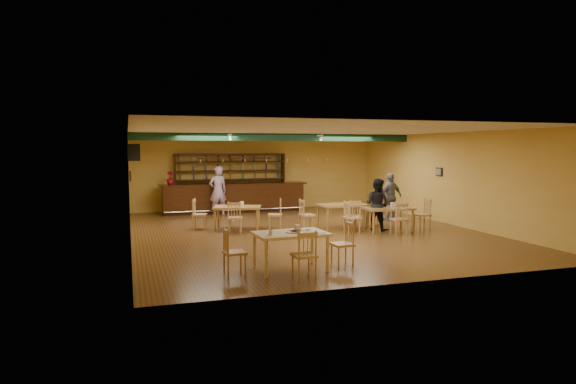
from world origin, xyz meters
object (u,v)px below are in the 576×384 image
object	(u,v)px
bar_counter	(234,198)
dining_table_d	(388,219)
patron_right_a	(377,204)
patron_bar	(218,191)
near_table	(291,251)
dining_table_b	(342,216)
dining_table_a	(237,218)

from	to	relation	value
bar_counter	dining_table_d	world-z (taller)	bar_counter
dining_table_d	patron_right_a	size ratio (longest dim) A/B	0.91
bar_counter	patron_bar	xyz separation A→B (m)	(-0.77, -0.83, 0.35)
bar_counter	near_table	world-z (taller)	bar_counter
dining_table_b	patron_bar	bearing A→B (deg)	127.06
dining_table_d	near_table	world-z (taller)	near_table
bar_counter	dining_table_b	size ratio (longest dim) A/B	3.85
near_table	patron_right_a	size ratio (longest dim) A/B	0.92
patron_right_a	dining_table_a	bearing A→B (deg)	35.93
near_table	patron_right_a	bearing A→B (deg)	41.37
bar_counter	patron_bar	bearing A→B (deg)	-133.02
bar_counter	dining_table_d	xyz separation A→B (m)	(3.50, -5.85, -0.21)
dining_table_d	bar_counter	bearing A→B (deg)	122.69
dining_table_b	patron_right_a	size ratio (longest dim) A/B	0.94
dining_table_a	patron_right_a	size ratio (longest dim) A/B	0.90
patron_right_a	dining_table_b	bearing A→B (deg)	11.14
dining_table_d	dining_table_a	bearing A→B (deg)	159.78
dining_table_a	dining_table_b	xyz separation A→B (m)	(3.21, -0.68, 0.02)
bar_counter	patron_bar	distance (m)	1.18
dining_table_d	dining_table_b	bearing A→B (deg)	136.62
dining_table_a	dining_table_d	world-z (taller)	dining_table_d
dining_table_b	patron_bar	world-z (taller)	patron_bar
dining_table_b	dining_table_d	distance (m)	1.47
dining_table_a	dining_table_b	size ratio (longest dim) A/B	0.96
dining_table_d	patron_bar	xyz separation A→B (m)	(-4.27, 5.02, 0.56)
dining_table_b	patron_bar	distance (m)	5.16
patron_bar	patron_right_a	xyz separation A→B (m)	(4.03, -4.78, -0.13)
near_table	dining_table_a	bearing A→B (deg)	86.57
dining_table_b	dining_table_d	xyz separation A→B (m)	(1.04, -1.04, -0.01)
near_table	patron_bar	world-z (taller)	patron_bar
near_table	patron_right_a	xyz separation A→B (m)	(4.06, 3.96, 0.40)
patron_right_a	patron_bar	bearing A→B (deg)	6.29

